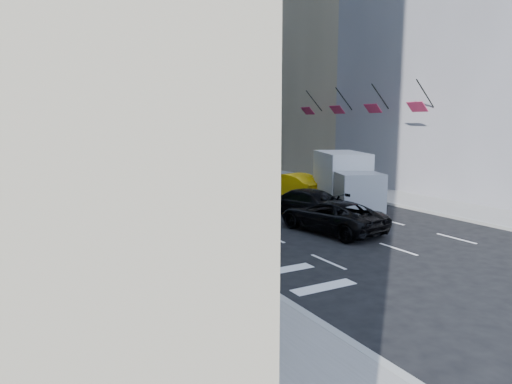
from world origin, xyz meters
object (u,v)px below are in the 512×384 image
black_sedan_mercedes (301,202)px  planter_shrub (64,234)px  trash_can (214,288)px  box_truck (346,180)px  city_bus (118,159)px  black_sedan_lincoln (331,216)px  skateboarder (256,221)px

black_sedan_mercedes → planter_shrub: (-12.20, -3.61, 0.51)m
black_sedan_mercedes → trash_can: size_ratio=5.50×
trash_can → box_truck: bearing=38.3°
city_bus → trash_can: 32.32m
black_sedan_lincoln → black_sedan_mercedes: black_sedan_mercedes is taller
planter_shrub → city_bus: bearing=74.4°
black_sedan_lincoln → city_bus: (-4.12, 26.33, 0.96)m
skateboarder → black_sedan_lincoln: (3.70, -0.53, -0.06)m
city_bus → box_truck: 23.42m
trash_can → planter_shrub: planter_shrub is taller
skateboarder → black_sedan_lincoln: size_ratio=0.30×
trash_can → planter_shrub: (-3.10, 5.61, 0.64)m
black_sedan_lincoln → planter_shrub: (-11.50, -0.07, 0.53)m
black_sedan_lincoln → black_sedan_mercedes: 3.61m
black_sedan_lincoln → box_truck: 6.58m
box_truck → city_bus: bearing=134.2°
black_sedan_mercedes → trash_can: bearing=34.5°
black_sedan_lincoln → box_truck: (4.62, 4.60, 0.90)m
planter_shrub → skateboarder: bearing=4.4°
city_bus → trash_can: size_ratio=12.77×
black_sedan_mercedes → planter_shrub: bearing=5.6°
box_truck → trash_can: size_ratio=7.49×
black_sedan_mercedes → city_bus: size_ratio=0.43×
skateboarder → planter_shrub: planter_shrub is taller
skateboarder → black_sedan_mercedes: (4.40, 3.01, -0.04)m
black_sedan_mercedes → box_truck: bearing=-175.7°
trash_can → black_sedan_lincoln: bearing=34.1°
city_bus → planter_shrub: (-7.38, -26.41, -0.43)m
box_truck → black_sedan_lincoln: bearing=-112.8°
box_truck → trash_can: bearing=-119.4°
trash_can → skateboarder: bearing=52.9°
black_sedan_lincoln → city_bus: 26.67m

